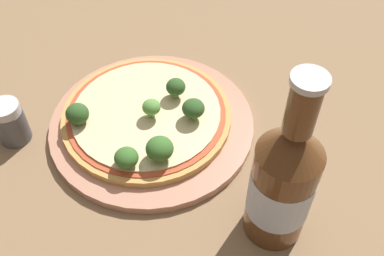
{
  "coord_description": "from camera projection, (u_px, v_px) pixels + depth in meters",
  "views": [
    {
      "loc": [
        0.17,
        -0.37,
        0.45
      ],
      "look_at": [
        0.05,
        -0.05,
        0.06
      ],
      "focal_mm": 42.0,
      "sensor_mm": 36.0,
      "label": 1
    }
  ],
  "objects": [
    {
      "name": "broccoli_floret_4",
      "position": [
        160.0,
        149.0,
        0.52
      ],
      "size": [
        0.03,
        0.03,
        0.03
      ],
      "color": "#7A9E5B",
      "rests_on": "pizza"
    },
    {
      "name": "ground_plane",
      "position": [
        169.0,
        124.0,
        0.6
      ],
      "size": [
        3.0,
        3.0,
        0.0
      ],
      "primitive_type": "plane",
      "color": "#846647"
    },
    {
      "name": "pizza",
      "position": [
        147.0,
        115.0,
        0.59
      ],
      "size": [
        0.22,
        0.22,
        0.01
      ],
      "color": "tan",
      "rests_on": "plate"
    },
    {
      "name": "broccoli_floret_3",
      "position": [
        77.0,
        114.0,
        0.56
      ],
      "size": [
        0.03,
        0.03,
        0.03
      ],
      "color": "#7A9E5B",
      "rests_on": "pizza"
    },
    {
      "name": "plate",
      "position": [
        152.0,
        124.0,
        0.59
      ],
      "size": [
        0.27,
        0.27,
        0.01
      ],
      "color": "tan",
      "rests_on": "ground_plane"
    },
    {
      "name": "beer_bottle",
      "position": [
        283.0,
        183.0,
        0.44
      ],
      "size": [
        0.07,
        0.07,
        0.22
      ],
      "color": "#563319",
      "rests_on": "ground_plane"
    },
    {
      "name": "broccoli_floret_5",
      "position": [
        194.0,
        107.0,
        0.56
      ],
      "size": [
        0.03,
        0.03,
        0.03
      ],
      "color": "#7A9E5B",
      "rests_on": "pizza"
    },
    {
      "name": "pepper_shaker",
      "position": [
        10.0,
        122.0,
        0.56
      ],
      "size": [
        0.04,
        0.04,
        0.06
      ],
      "color": "#4C4C51",
      "rests_on": "ground_plane"
    },
    {
      "name": "broccoli_floret_0",
      "position": [
        173.0,
        86.0,
        0.59
      ],
      "size": [
        0.03,
        0.03,
        0.03
      ],
      "color": "#7A9E5B",
      "rests_on": "pizza"
    },
    {
      "name": "broccoli_floret_1",
      "position": [
        126.0,
        158.0,
        0.52
      ],
      "size": [
        0.03,
        0.03,
        0.02
      ],
      "color": "#7A9E5B",
      "rests_on": "pizza"
    },
    {
      "name": "broccoli_floret_2",
      "position": [
        151.0,
        107.0,
        0.56
      ],
      "size": [
        0.02,
        0.02,
        0.03
      ],
      "color": "#7A9E5B",
      "rests_on": "pizza"
    }
  ]
}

